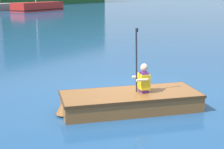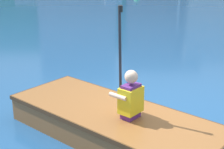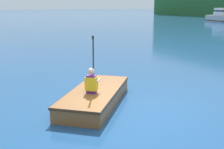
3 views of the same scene
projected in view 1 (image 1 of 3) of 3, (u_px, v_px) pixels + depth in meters
name	position (u px, v px, depth m)	size (l,w,h in m)	color
ground_plane	(127.00, 96.00, 8.69)	(300.00, 300.00, 0.00)	navy
moored_boat_dock_west_inner	(38.00, 7.00, 44.29)	(7.74, 2.99, 6.44)	red
rowboat_foreground	(128.00, 100.00, 7.61)	(3.08, 2.92, 0.39)	brown
person_paddler	(143.00, 79.00, 7.58)	(0.46, 0.46, 1.43)	#592672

